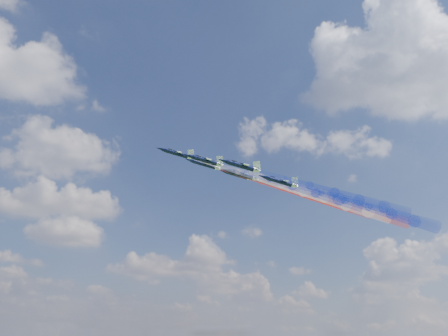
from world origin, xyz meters
TOP-DOWN VIEW (x-y plane):
  - jet_lead at (-2.35, -19.99)m, footprint 15.42×13.87m
  - trail_lead at (21.27, -29.25)m, footprint 39.83×19.64m
  - jet_inner_left at (2.54, -29.79)m, footprint 15.42×13.87m
  - trail_inner_left at (26.16, -39.05)m, footprint 39.83×19.64m
  - jet_inner_right at (9.24, -15.08)m, footprint 15.42×13.87m
  - trail_inner_right at (32.86, -24.34)m, footprint 39.83×19.64m
  - jet_outer_left at (7.81, -41.39)m, footprint 15.42×13.87m
  - trail_outer_left at (31.43, -50.65)m, footprint 39.83×19.64m
  - jet_center_third at (16.33, -26.67)m, footprint 15.42×13.87m
  - trail_center_third at (39.95, -35.93)m, footprint 39.83×19.64m
  - jet_outer_right at (22.52, -12.60)m, footprint 15.42×13.87m
  - trail_outer_right at (46.15, -21.86)m, footprint 39.83×19.64m
  - jet_rear_left at (21.78, -39.04)m, footprint 15.42×13.87m
  - trail_rear_left at (45.40, -48.30)m, footprint 39.83×19.64m
  - jet_rear_right at (28.22, -22.83)m, footprint 15.42×13.87m
  - trail_rear_right at (51.85, -32.09)m, footprint 39.83×19.64m

SIDE VIEW (x-z plane):
  - trail_rear_left at x=45.40m, z-range 126.29..141.93m
  - trail_outer_left at x=31.43m, z-range 128.11..143.75m
  - trail_center_third at x=39.95m, z-range 131.01..146.66m
  - trail_rear_right at x=51.85m, z-range 131.22..146.87m
  - trail_inner_left at x=26.16m, z-range 132.41..148.06m
  - jet_rear_left at x=21.78m, z-range 136.60..145.24m
  - jet_outer_left at x=7.81m, z-range 138.42..147.06m
  - trail_outer_right at x=46.15m, z-range 135.88..151.53m
  - trail_inner_right at x=32.86m, z-range 136.73..152.38m
  - trail_lead at x=21.27m, z-range 136.88..152.53m
  - jet_center_third at x=16.33m, z-range 141.32..149.97m
  - jet_rear_right at x=28.22m, z-range 141.54..150.18m
  - jet_inner_left at x=2.54m, z-range 142.72..151.37m
  - jet_outer_right at x=22.52m, z-range 146.20..154.84m
  - jet_inner_right at x=9.24m, z-range 147.05..155.69m
  - jet_lead at x=-2.35m, z-range 147.19..155.84m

